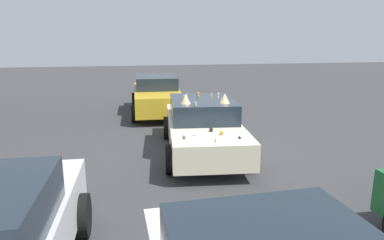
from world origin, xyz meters
The scene contains 3 objects.
ground_plane centered at (0.00, 0.00, 0.00)m, with size 60.00×60.00×0.00m, color #38383A.
art_car_decorated centered at (0.05, 0.00, 0.72)m, with size 4.82×2.39×1.65m.
parked_sedan_behind_right centered at (5.21, 0.75, 0.75)m, with size 4.58×2.11×1.48m.
Camera 1 is at (-8.91, 2.00, 3.03)m, focal length 33.29 mm.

